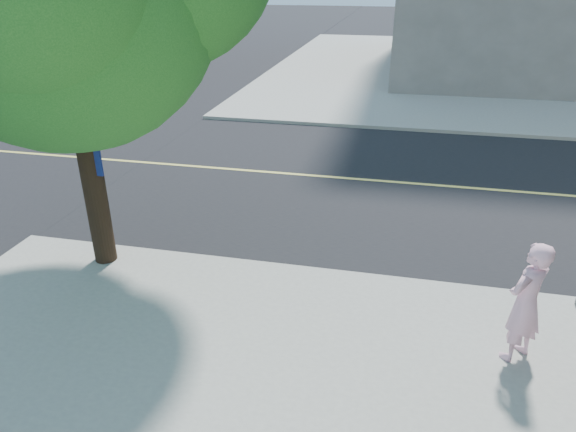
# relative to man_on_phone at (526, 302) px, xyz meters

# --- Properties ---
(ground) EXTENTS (140.00, 140.00, 0.00)m
(ground) POSITION_rel_man_on_phone_xyz_m (-7.31, 1.63, -0.95)
(ground) COLOR black
(ground) RESTS_ON ground
(road_ew) EXTENTS (140.00, 9.00, 0.01)m
(road_ew) POSITION_rel_man_on_phone_xyz_m (-7.31, 6.13, -0.94)
(road_ew) COLOR black
(road_ew) RESTS_ON ground
(sidewalk_ne) EXTENTS (29.00, 25.00, 0.12)m
(sidewalk_ne) POSITION_rel_man_on_phone_xyz_m (6.19, 23.13, -0.89)
(sidewalk_ne) COLOR #9A9A90
(sidewalk_ne) RESTS_ON ground
(man_on_phone) EXTENTS (0.71, 0.70, 1.65)m
(man_on_phone) POSITION_rel_man_on_phone_xyz_m (0.00, 0.00, 0.00)
(man_on_phone) COLOR #F6B3CD
(man_on_phone) RESTS_ON sidewalk_se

